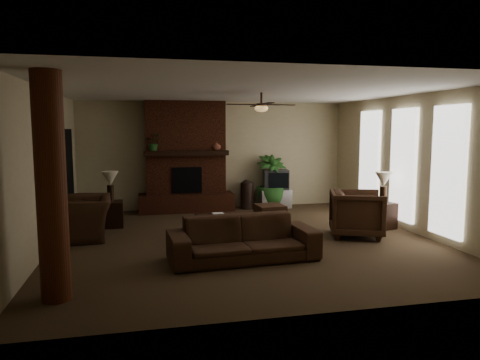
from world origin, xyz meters
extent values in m
plane|color=#4C3926|center=(0.00, 0.00, 0.00)|extent=(7.00, 7.00, 0.00)
plane|color=silver|center=(0.00, 0.00, 2.80)|extent=(7.00, 7.00, 0.00)
plane|color=#BFB18A|center=(0.00, 3.50, 1.40)|extent=(7.00, 0.00, 7.00)
plane|color=#BFB18A|center=(0.00, -3.50, 1.40)|extent=(7.00, 0.00, 7.00)
plane|color=#BFB18A|center=(-3.50, 0.00, 1.40)|extent=(0.00, 7.00, 7.00)
plane|color=#BFB18A|center=(3.50, 0.00, 1.40)|extent=(0.00, 7.00, 7.00)
cube|color=#4E2314|center=(-0.80, 3.25, 1.40)|extent=(2.00, 0.50, 2.80)
cube|color=#4E2314|center=(-0.80, 3.15, 0.23)|extent=(2.40, 0.70, 0.45)
cube|color=black|center=(-0.80, 2.99, 0.82)|extent=(0.75, 0.04, 0.65)
cube|color=black|center=(-0.80, 2.97, 1.50)|extent=(2.10, 0.28, 0.12)
cube|color=white|center=(3.45, 1.60, 1.35)|extent=(0.08, 0.85, 2.35)
cube|color=white|center=(3.45, 0.20, 1.35)|extent=(0.08, 0.85, 2.35)
cube|color=white|center=(3.45, -1.20, 1.35)|extent=(0.08, 0.85, 2.35)
cylinder|color=#582A16|center=(-2.95, -2.40, 1.40)|extent=(0.36, 0.36, 2.80)
cube|color=black|center=(-3.44, 1.80, 1.05)|extent=(0.10, 1.00, 2.10)
cylinder|color=black|center=(0.40, 0.30, 2.68)|extent=(0.04, 0.04, 0.24)
cylinder|color=black|center=(0.40, 0.30, 2.56)|extent=(0.20, 0.20, 0.06)
ellipsoid|color=#F2BF72|center=(0.40, 0.30, 2.50)|extent=(0.26, 0.26, 0.14)
cube|color=black|center=(0.80, 0.30, 2.57)|extent=(0.55, 0.12, 0.01)
cube|color=black|center=(0.00, 0.30, 2.57)|extent=(0.55, 0.12, 0.01)
cube|color=black|center=(0.40, 0.70, 2.57)|extent=(0.12, 0.55, 0.01)
cube|color=black|center=(0.40, -0.10, 2.57)|extent=(0.12, 0.55, 0.01)
imported|color=#412A1B|center=(-0.32, -1.27, 0.46)|extent=(2.42, 0.85, 0.93)
imported|color=#412A1B|center=(-3.04, 0.75, 0.54)|extent=(0.90, 1.30, 1.08)
imported|color=#412A1B|center=(2.20, -0.24, 0.50)|extent=(1.19, 1.22, 1.00)
cube|color=black|center=(-0.28, 0.27, 0.40)|extent=(1.20, 0.70, 0.06)
cube|color=black|center=(-0.78, 0.02, 0.18)|extent=(0.07, 0.07, 0.37)
cube|color=black|center=(0.22, 0.02, 0.18)|extent=(0.07, 0.07, 0.37)
cube|color=black|center=(-0.78, 0.52, 0.18)|extent=(0.07, 0.07, 0.37)
cube|color=black|center=(0.22, 0.52, 0.18)|extent=(0.07, 0.07, 0.37)
cube|color=#412A1B|center=(0.91, 1.37, 0.20)|extent=(0.64, 0.64, 0.40)
cube|color=#B3B4B6|center=(1.54, 3.15, 0.25)|extent=(0.89, 0.57, 0.50)
cube|color=#363739|center=(1.58, 3.15, 0.76)|extent=(0.72, 0.60, 0.52)
cube|color=black|center=(1.58, 2.88, 0.76)|extent=(0.52, 0.11, 0.40)
cylinder|color=black|center=(0.79, 3.15, 0.35)|extent=(0.34, 0.34, 0.70)
sphere|color=black|center=(0.79, 3.15, 0.60)|extent=(0.34, 0.34, 0.34)
imported|color=#295722|center=(1.44, 3.14, 0.40)|extent=(1.00, 1.52, 0.79)
cube|color=black|center=(-2.57, 1.69, 0.28)|extent=(0.51, 0.51, 0.55)
cylinder|color=black|center=(-2.56, 1.72, 0.73)|extent=(0.16, 0.16, 0.35)
cone|color=#F1E9CD|center=(-2.56, 1.72, 1.05)|extent=(0.40, 0.40, 0.30)
cube|color=black|center=(3.04, 0.31, 0.28)|extent=(0.62, 0.62, 0.55)
cylinder|color=black|center=(3.08, 0.30, 0.73)|extent=(0.16, 0.16, 0.35)
cone|color=#F1E9CD|center=(3.08, 0.30, 1.05)|extent=(0.42, 0.42, 0.30)
imported|color=#295722|center=(-1.60, 3.01, 1.72)|extent=(0.50, 0.52, 0.33)
imported|color=brown|center=(-0.03, 3.02, 1.67)|extent=(0.28, 0.29, 0.22)
imported|color=#999999|center=(-0.55, 0.32, 0.57)|extent=(0.22, 0.05, 0.29)
imported|color=#999999|center=(-0.05, 0.12, 0.58)|extent=(0.21, 0.07, 0.29)
camera|label=1|loc=(-1.85, -8.02, 2.11)|focal=32.93mm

